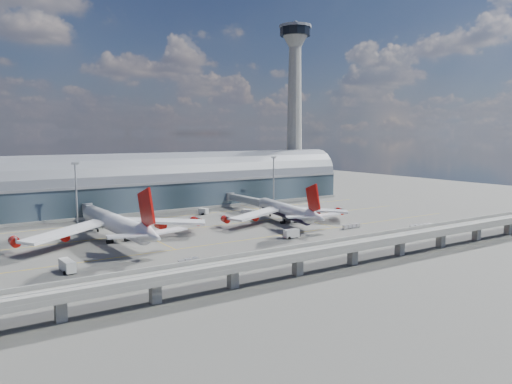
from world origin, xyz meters
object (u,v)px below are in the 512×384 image
service_truck_0 (67,266)px  service_truck_2 (309,216)px  service_truck_3 (290,218)px  cargo_train_2 (351,226)px  airliner_left (117,224)px  cargo_train_1 (421,226)px  airliner_right (287,211)px  service_truck_1 (291,234)px  service_truck_4 (203,211)px  control_tower (295,110)px  floodlight_mast_right (274,179)px  service_truck_5 (248,213)px  floodlight_mast_left (76,191)px  cargo_train_0 (188,262)px

service_truck_0 → service_truck_2: bearing=11.1°
service_truck_3 → cargo_train_2: size_ratio=0.80×
airliner_left → cargo_train_1: airliner_left is taller
airliner_right → service_truck_1: 32.05m
airliner_left → service_truck_4: (52.13, 35.85, -4.77)m
control_tower → service_truck_2: 100.53m
floodlight_mast_right → service_truck_3: (-23.03, -44.58, -11.93)m
control_tower → airliner_right: control_tower is taller
floodlight_mast_right → service_truck_0: floodlight_mast_right is taller
service_truck_1 → service_truck_5: service_truck_1 is taller
service_truck_0 → cargo_train_2: 109.36m
airliner_left → airliner_right: (71.98, -2.53, -1.29)m
service_truck_1 → service_truck_0: bearing=93.9°
floodlight_mast_left → airliner_right: bearing=-30.9°
floodlight_mast_left → control_tower: bearing=11.7°
control_tower → airliner_right: bearing=-129.4°
service_truck_3 → airliner_left: bearing=-174.1°
service_truck_0 → floodlight_mast_left: bearing=70.6°
service_truck_2 → cargo_train_2: service_truck_2 is taller
airliner_left → service_truck_5: (67.49, 20.97, -4.70)m
airliner_right → floodlight_mast_left: bearing=159.2°
service_truck_0 → service_truck_1: bearing=-2.5°
service_truck_5 → cargo_train_2: service_truck_5 is taller
airliner_left → service_truck_0: 38.97m
service_truck_0 → service_truck_2: size_ratio=1.00×
service_truck_2 → service_truck_4: 49.68m
floodlight_mast_right → cargo_train_0: (-89.57, -84.13, -12.82)m
service_truck_5 → airliner_right: bearing=-100.4°
service_truck_2 → service_truck_4: bearing=46.6°
airliner_left → service_truck_0: (-23.61, -30.66, -4.53)m
cargo_train_2 → service_truck_4: bearing=29.1°
floodlight_mast_right → cargo_train_0: size_ratio=3.60×
airliner_right → service_truck_4: 43.35m
service_truck_2 → service_truck_5: (-16.50, 23.24, 0.04)m
service_truck_1 → cargo_train_1: (54.30, -13.47, -0.80)m
service_truck_0 → cargo_train_1: size_ratio=0.68×
service_truck_4 → cargo_train_2: 71.22m
floodlight_mast_right → service_truck_5: bearing=-143.8°
service_truck_3 → service_truck_5: bearing=113.0°
cargo_train_1 → floodlight_mast_left: bearing=45.5°
service_truck_3 → airliner_right: bearing=-159.5°
service_truck_1 → service_truck_3: size_ratio=0.78×
service_truck_1 → service_truck_3: service_truck_3 is taller
service_truck_0 → service_truck_2: (107.60, 28.40, -0.22)m
floodlight_mast_left → airliner_left: bearing=-85.8°
control_tower → cargo_train_0: (-124.57, -112.13, -50.82)m
control_tower → floodlight_mast_right: bearing=-141.3°
floodlight_mast_left → service_truck_2: floodlight_mast_left is taller
floodlight_mast_right → service_truck_2: (-12.91, -44.75, -12.17)m
airliner_right → service_truck_2: 12.50m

